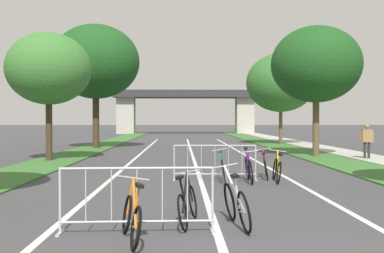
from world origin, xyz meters
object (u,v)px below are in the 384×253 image
at_px(crowd_barrier_nearest, 137,200).
at_px(bicycle_white_6, 236,204).
at_px(bicycle_yellow_4, 277,169).
at_px(bicycle_red_2, 265,167).
at_px(bicycle_teal_1, 223,169).
at_px(tree_right_oak_near, 281,83).
at_px(bicycle_purple_3, 249,169).
at_px(crowd_barrier_second, 215,163).
at_px(tree_right_oak_mid, 316,65).
at_px(bicycle_orange_0, 132,218).
at_px(tree_left_maple_mid, 49,69).
at_px(pedestrian_strolling, 367,138).
at_px(bicycle_black_5, 187,204).
at_px(tree_left_cypress_far, 96,62).

relative_size(crowd_barrier_nearest, bicycle_white_6, 1.46).
bearing_deg(bicycle_yellow_4, bicycle_red_2, 106.04).
distance_m(crowd_barrier_nearest, bicycle_teal_1, 6.47).
height_order(tree_right_oak_near, bicycle_purple_3, tree_right_oak_near).
distance_m(tree_right_oak_near, bicycle_white_6, 27.16).
bearing_deg(crowd_barrier_second, bicycle_white_6, -90.76).
height_order(tree_right_oak_mid, bicycle_yellow_4, tree_right_oak_mid).
xyz_separation_m(tree_right_oak_near, crowd_barrier_nearest, (-7.84, -26.50, -3.90)).
xyz_separation_m(bicycle_orange_0, bicycle_teal_1, (1.95, 6.73, 0.03)).
height_order(tree_left_maple_mid, bicycle_white_6, tree_left_maple_mid).
xyz_separation_m(tree_right_oak_mid, crowd_barrier_second, (-5.50, -8.74, -3.92)).
distance_m(crowd_barrier_nearest, pedestrian_strolling, 16.10).
bearing_deg(tree_right_oak_near, crowd_barrier_second, -107.10).
bearing_deg(bicycle_black_5, bicycle_teal_1, 88.80).
xyz_separation_m(bicycle_purple_3, bicycle_yellow_4, (0.82, 0.05, -0.02)).
distance_m(crowd_barrier_second, bicycle_black_5, 6.04).
bearing_deg(bicycle_purple_3, bicycle_black_5, 73.73).
bearing_deg(tree_right_oak_near, bicycle_black_5, -105.19).
relative_size(tree_right_oak_mid, crowd_barrier_nearest, 2.53).
xyz_separation_m(tree_right_oak_mid, bicycle_red_2, (-3.91, -8.29, -4.09)).
distance_m(bicycle_purple_3, bicycle_black_5, 5.77).
bearing_deg(bicycle_orange_0, tree_right_oak_mid, 52.40).
bearing_deg(bicycle_orange_0, pedestrian_strolling, 44.17).
distance_m(tree_left_cypress_far, crowd_barrier_nearest, 23.12).
relative_size(tree_left_cypress_far, bicycle_black_5, 4.57).
bearing_deg(bicycle_yellow_4, crowd_barrier_second, 170.78).
height_order(tree_right_oak_near, bicycle_black_5, tree_right_oak_near).
xyz_separation_m(tree_left_cypress_far, tree_right_oak_mid, (11.76, -6.84, -0.91)).
height_order(tree_left_maple_mid, tree_right_oak_near, tree_right_oak_near).
relative_size(bicycle_orange_0, pedestrian_strolling, 1.01).
bearing_deg(bicycle_red_2, bicycle_purple_3, -116.25).
bearing_deg(bicycle_red_2, bicycle_orange_0, -105.71).
xyz_separation_m(tree_left_cypress_far, bicycle_white_6, (6.18, -21.77, -4.97)).
bearing_deg(tree_right_oak_mid, bicycle_purple_3, -116.25).
xyz_separation_m(tree_left_maple_mid, bicycle_purple_3, (7.61, -6.98, -3.58)).
relative_size(tree_right_oak_mid, bicycle_white_6, 3.68).
distance_m(tree_right_oak_mid, tree_right_oak_near, 11.22).
bearing_deg(bicycle_purple_3, bicycle_white_6, 82.09).
distance_m(crowd_barrier_second, bicycle_yellow_4, 1.83).
xyz_separation_m(tree_left_maple_mid, bicycle_red_2, (8.25, -6.03, -3.61)).
bearing_deg(bicycle_red_2, crowd_barrier_nearest, -107.16).
xyz_separation_m(bicycle_teal_1, bicycle_black_5, (-1.11, -5.58, -0.03)).
relative_size(tree_right_oak_mid, pedestrian_strolling, 3.90).
xyz_separation_m(tree_left_maple_mid, pedestrian_strolling, (13.89, 0.34, -2.98)).
bearing_deg(tree_right_oak_near, bicycle_teal_1, -106.23).
bearing_deg(bicycle_orange_0, tree_left_cypress_far, 88.20).
xyz_separation_m(crowd_barrier_second, bicycle_teal_1, (0.22, -0.39, -0.14)).
xyz_separation_m(tree_right_oak_near, bicycle_teal_1, (-5.92, -20.33, -4.04)).
bearing_deg(crowd_barrier_second, tree_left_cypress_far, 111.90).
relative_size(tree_right_oak_near, bicycle_white_6, 3.82).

